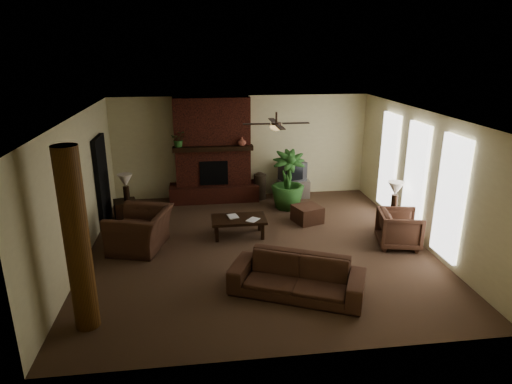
{
  "coord_description": "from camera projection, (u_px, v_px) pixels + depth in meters",
  "views": [
    {
      "loc": [
        -1.16,
        -8.47,
        4.06
      ],
      "look_at": [
        0.0,
        0.4,
        1.1
      ],
      "focal_mm": 31.09,
      "sensor_mm": 36.0,
      "label": 1
    }
  ],
  "objects": [
    {
      "name": "ceiling_fan",
      "position": [
        276.0,
        125.0,
        8.93
      ],
      "size": [
        1.35,
        1.35,
        0.37
      ],
      "color": "#2F2015",
      "rests_on": "ceiling"
    },
    {
      "name": "armchair_right",
      "position": [
        399.0,
        227.0,
        9.32
      ],
      "size": [
        0.94,
        0.98,
        0.85
      ],
      "primitive_type": "imported",
      "rotation": [
        0.0,
        0.0,
        1.36
      ],
      "color": "#482C1E",
      "rests_on": "ground"
    },
    {
      "name": "room_shell",
      "position": [
        259.0,
        184.0,
        8.95
      ],
      "size": [
        7.0,
        7.0,
        7.0
      ],
      "color": "#4F3727",
      "rests_on": "ground"
    },
    {
      "name": "mantel_plant",
      "position": [
        179.0,
        141.0,
        11.46
      ],
      "size": [
        0.4,
        0.44,
        0.33
      ],
      "primitive_type": "imported",
      "rotation": [
        0.0,
        0.0,
        0.06
      ],
      "color": "#2C5B24",
      "rests_on": "fireplace"
    },
    {
      "name": "mantel_vase",
      "position": [
        242.0,
        142.0,
        11.61
      ],
      "size": [
        0.22,
        0.23,
        0.22
      ],
      "primitive_type": "imported",
      "rotation": [
        0.0,
        0.0,
        0.01
      ],
      "color": "#954C3B",
      "rests_on": "fireplace"
    },
    {
      "name": "floor_vase",
      "position": [
        260.0,
        184.0,
        12.24
      ],
      "size": [
        0.34,
        0.34,
        0.77
      ],
      "color": "#32271C",
      "rests_on": "ground"
    },
    {
      "name": "tv_stand",
      "position": [
        293.0,
        188.0,
        12.45
      ],
      "size": [
        0.87,
        0.53,
        0.5
      ],
      "primitive_type": "cube",
      "rotation": [
        0.0,
        0.0,
        0.04
      ],
      "color": "#BDBCBF",
      "rests_on": "ground"
    },
    {
      "name": "coffee_table",
      "position": [
        239.0,
        220.0,
        9.83
      ],
      "size": [
        1.2,
        0.7,
        0.43
      ],
      "color": "black",
      "rests_on": "ground"
    },
    {
      "name": "windows",
      "position": [
        415.0,
        177.0,
        9.58
      ],
      "size": [
        0.08,
        3.65,
        2.35
      ],
      "color": "white",
      "rests_on": "ground"
    },
    {
      "name": "sofa",
      "position": [
        297.0,
        271.0,
        7.5
      ],
      "size": [
        2.32,
        1.53,
        0.88
      ],
      "primitive_type": "imported",
      "rotation": [
        0.0,
        0.0,
        -0.43
      ],
      "color": "#482C1E",
      "rests_on": "ground"
    },
    {
      "name": "book_a",
      "position": [
        228.0,
        212.0,
        9.79
      ],
      "size": [
        0.22,
        0.07,
        0.29
      ],
      "primitive_type": "imported",
      "rotation": [
        0.0,
        0.0,
        0.21
      ],
      "color": "#999999",
      "rests_on": "coffee_table"
    },
    {
      "name": "side_table_left",
      "position": [
        126.0,
        212.0,
        10.62
      ],
      "size": [
        0.61,
        0.61,
        0.55
      ],
      "primitive_type": "cube",
      "rotation": [
        0.0,
        0.0,
        0.26
      ],
      "color": "black",
      "rests_on": "ground"
    },
    {
      "name": "floor_plant",
      "position": [
        288.0,
        192.0,
        11.54
      ],
      "size": [
        0.89,
        1.54,
        0.85
      ],
      "primitive_type": "imported",
      "rotation": [
        0.0,
        0.0,
        -0.02
      ],
      "color": "#2C5B24",
      "rests_on": "ground"
    },
    {
      "name": "armchair_left",
      "position": [
        140.0,
        223.0,
        9.19
      ],
      "size": [
        1.13,
        1.44,
        1.11
      ],
      "primitive_type": "imported",
      "rotation": [
        0.0,
        0.0,
        -1.84
      ],
      "color": "#482C1E",
      "rests_on": "ground"
    },
    {
      "name": "side_table_right",
      "position": [
        391.0,
        222.0,
        10.02
      ],
      "size": [
        0.63,
        0.63,
        0.55
      ],
      "primitive_type": "cube",
      "rotation": [
        0.0,
        0.0,
        -0.31
      ],
      "color": "black",
      "rests_on": "ground"
    },
    {
      "name": "ottoman",
      "position": [
        307.0,
        214.0,
        10.68
      ],
      "size": [
        0.76,
        0.76,
        0.4
      ],
      "primitive_type": "cube",
      "rotation": [
        0.0,
        0.0,
        0.33
      ],
      "color": "#482C1E",
      "rests_on": "ground"
    },
    {
      "name": "doorway",
      "position": [
        102.0,
        181.0,
        10.33
      ],
      "size": [
        0.1,
        1.0,
        2.1
      ],
      "primitive_type": "cube",
      "color": "black",
      "rests_on": "ground"
    },
    {
      "name": "lamp_right",
      "position": [
        396.0,
        191.0,
        9.84
      ],
      "size": [
        0.42,
        0.42,
        0.65
      ],
      "color": "#2F2015",
      "rests_on": "side_table_right"
    },
    {
      "name": "fireplace",
      "position": [
        213.0,
        159.0,
        11.96
      ],
      "size": [
        2.4,
        0.7,
        2.8
      ],
      "color": "#522015",
      "rests_on": "ground"
    },
    {
      "name": "book_b",
      "position": [
        249.0,
        213.0,
        9.68
      ],
      "size": [
        0.18,
        0.15,
        0.29
      ],
      "primitive_type": "imported",
      "rotation": [
        0.0,
        0.0,
        -0.68
      ],
      "color": "#999999",
      "rests_on": "coffee_table"
    },
    {
      "name": "lamp_left",
      "position": [
        125.0,
        182.0,
        10.42
      ],
      "size": [
        0.39,
        0.39,
        0.65
      ],
      "color": "#2F2015",
      "rests_on": "side_table_left"
    },
    {
      "name": "log_column",
      "position": [
        77.0,
        241.0,
        6.33
      ],
      "size": [
        0.36,
        0.36,
        2.8
      ],
      "primitive_type": "cylinder",
      "color": "#5A3716",
      "rests_on": "ground"
    },
    {
      "name": "tv",
      "position": [
        293.0,
        171.0,
        12.28
      ],
      "size": [
        0.78,
        0.7,
        0.52
      ],
      "color": "#3B3B3E",
      "rests_on": "tv_stand"
    }
  ]
}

